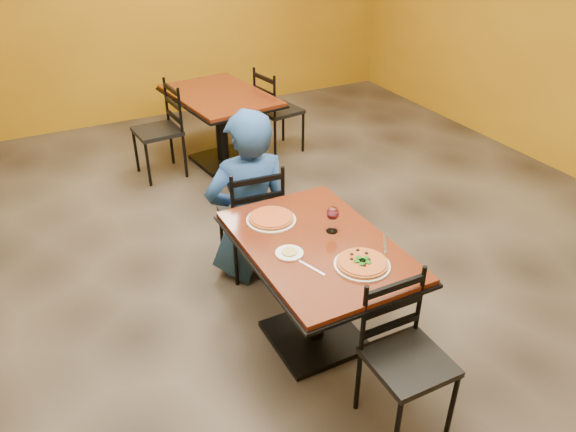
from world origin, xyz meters
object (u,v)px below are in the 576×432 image
plate_main (362,265)px  wine_glass (332,218)px  table_second (220,112)px  chair_second_right (279,111)px  diner (248,195)px  pizza_main (362,263)px  table_main (317,270)px  chair_main_near (409,363)px  pizza_far (271,218)px  plate_far (271,220)px  chair_main_far (251,216)px  side_plate (289,253)px  chair_second_left (157,132)px

plate_main → wine_glass: (0.04, 0.38, 0.08)m
table_second → chair_second_right: size_ratio=1.48×
table_second → chair_second_right: bearing=0.0°
diner → pizza_main: bearing=103.2°
table_main → wine_glass: 0.32m
chair_main_near → pizza_far: bearing=102.8°
chair_second_right → pizza_far: chair_second_right is taller
plate_far → wine_glass: 0.40m
pizza_far → chair_second_right: bearing=62.7°
chair_main_far → pizza_main: size_ratio=3.16×
plate_far → side_plate: same height
chair_second_left → wine_glass: wine_glass is taller
table_second → plate_main: plate_main is taller
table_second → chair_main_far: size_ratio=1.51×
table_main → plate_main: 0.38m
table_main → chair_second_right: size_ratio=1.34×
chair_main_far → pizza_far: size_ratio=3.21×
chair_main_near → pizza_main: bearing=91.4°
table_second → diner: diner is taller
side_plate → diner: bearing=81.0°
plate_main → table_second: bearing=83.3°
pizza_main → chair_second_right: bearing=71.6°
chair_main_far → chair_second_right: 2.21m
diner → pizza_main: size_ratio=4.54×
table_second → chair_second_left: size_ratio=1.47×
plate_main → pizza_far: (-0.24, 0.66, 0.02)m
chair_second_left → plate_main: chair_second_left is taller
diner → pizza_main: (0.16, -1.20, 0.13)m
table_second → side_plate: bearing=-103.2°
plate_far → side_plate: (-0.07, -0.37, 0.00)m
table_second → plate_main: (-0.36, -3.11, 0.20)m
chair_second_left → table_main: bearing=0.2°
chair_second_right → wine_glass: size_ratio=5.09×
chair_second_right → diner: size_ratio=0.71×
chair_second_right → plate_main: bearing=152.7°
table_second → plate_main: bearing=-96.7°
table_second → pizza_main: (-0.36, -3.11, 0.21)m
chair_second_left → plate_far: bearing=-2.3°
chair_second_left → table_second: bearing=86.1°
diner → plate_far: 0.56m
chair_main_far → wine_glass: wine_glass is taller
table_main → table_second: size_ratio=0.90×
chair_second_right → wine_glass: bearing=151.0°
chair_main_far → pizza_main: bearing=101.1°
table_second → pizza_far: 2.54m
chair_second_right → plate_far: size_ratio=2.96×
table_second → wine_glass: 2.77m
table_second → chair_second_left: chair_second_left is taller
chair_main_far → diner: (-0.02, -0.03, 0.20)m
diner → side_plate: bearing=86.8°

